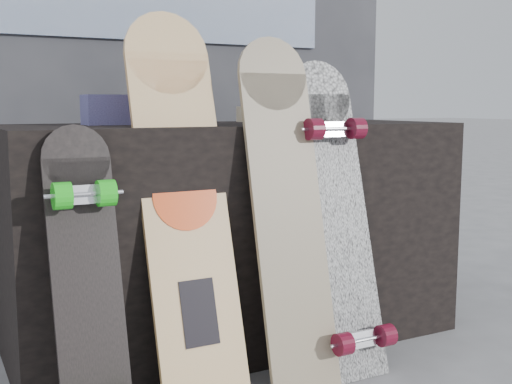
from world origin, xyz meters
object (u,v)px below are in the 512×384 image
longboard_cascadia (338,212)px  skateboard_dark (88,280)px  vendor_table (236,234)px  longboard_celtic (286,200)px  longboard_geisha (183,192)px

longboard_cascadia → skateboard_dark: (-0.82, -0.06, -0.11)m
vendor_table → longboard_celtic: (-0.01, -0.37, 0.17)m
vendor_table → skateboard_dark: (-0.64, -0.43, 0.01)m
vendor_table → skateboard_dark: bearing=-146.0°
skateboard_dark → longboard_celtic: bearing=5.1°
vendor_table → longboard_cascadia: bearing=-63.6°
longboard_celtic → skateboard_dark: bearing=-174.9°
longboard_cascadia → vendor_table: bearing=116.4°
longboard_celtic → longboard_cascadia: longboard_celtic is taller
longboard_celtic → skateboard_dark: (-0.63, -0.06, -0.16)m
longboard_geisha → vendor_table: bearing=42.5°
longboard_geisha → longboard_cascadia: (0.50, -0.08, -0.09)m
longboard_geisha → skateboard_dark: longboard_geisha is taller
vendor_table → skateboard_dark: 0.77m
longboard_geisha → longboard_cascadia: 0.51m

